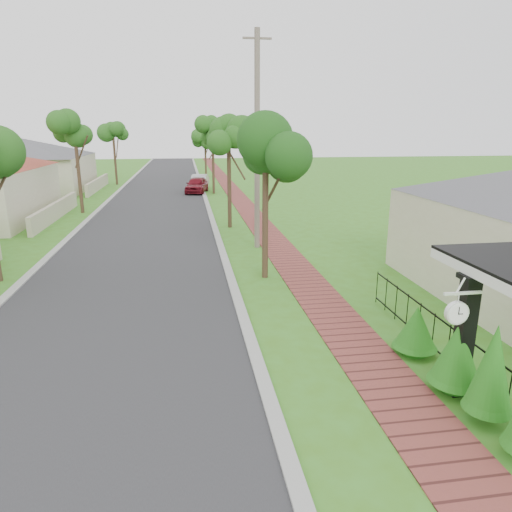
{
  "coord_description": "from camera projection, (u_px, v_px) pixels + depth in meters",
  "views": [
    {
      "loc": [
        -0.81,
        -8.59,
        5.19
      ],
      "look_at": [
        1.2,
        4.55,
        1.5
      ],
      "focal_mm": 32.0,
      "sensor_mm": 36.0,
      "label": 1
    }
  ],
  "objects": [
    {
      "name": "parked_car_red",
      "position": [
        197.0,
        185.0,
        38.68
      ],
      "size": [
        2.33,
        4.15,
        1.33
      ],
      "primitive_type": "imported",
      "rotation": [
        0.0,
        0.0,
        -0.2
      ],
      "color": "maroon",
      "rests_on": "ground"
    },
    {
      "name": "far_house_grey",
      "position": [
        19.0,
        164.0,
        39.26
      ],
      "size": [
        15.56,
        15.56,
        4.6
      ],
      "color": "beige",
      "rests_on": "ground"
    },
    {
      "name": "street_trees",
      "position": [
        156.0,
        139.0,
        33.62
      ],
      "size": [
        10.7,
        37.65,
        5.89
      ],
      "color": "#382619",
      "rests_on": "ground"
    },
    {
      "name": "kerb_right",
      "position": [
        210.0,
        215.0,
        28.83
      ],
      "size": [
        0.3,
        120.0,
        0.1
      ],
      "primitive_type": "cube",
      "color": "#9E9E99",
      "rests_on": "ground"
    },
    {
      "name": "hedge_row",
      "position": [
        466.0,
        363.0,
        8.89
      ],
      "size": [
        0.93,
        4.62,
        2.14
      ],
      "color": "#125C14",
      "rests_on": "ground"
    },
    {
      "name": "near_tree",
      "position": [
        266.0,
        161.0,
        15.51
      ],
      "size": [
        2.05,
        2.05,
        5.25
      ],
      "color": "#382619",
      "rests_on": "ground"
    },
    {
      "name": "road",
      "position": [
        152.0,
        216.0,
        28.3
      ],
      "size": [
        7.0,
        120.0,
        0.02
      ],
      "primitive_type": "cube",
      "color": "#28282B",
      "rests_on": "ground"
    },
    {
      "name": "kerb_left",
      "position": [
        90.0,
        218.0,
        27.77
      ],
      "size": [
        0.3,
        120.0,
        0.1
      ],
      "primitive_type": "cube",
      "color": "#9E9E99",
      "rests_on": "ground"
    },
    {
      "name": "picket_fence",
      "position": [
        449.0,
        344.0,
        10.26
      ],
      "size": [
        0.03,
        8.02,
        1.0
      ],
      "color": "black",
      "rests_on": "ground"
    },
    {
      "name": "ground",
      "position": [
        233.0,
        383.0,
        9.68
      ],
      "size": [
        160.0,
        160.0,
        0.0
      ],
      "primitive_type": "plane",
      "color": "#40761C",
      "rests_on": "ground"
    },
    {
      "name": "utility_pole",
      "position": [
        257.0,
        143.0,
        19.64
      ],
      "size": [
        1.2,
        0.24,
        9.18
      ],
      "color": "#79685E",
      "rests_on": "ground"
    },
    {
      "name": "station_clock",
      "position": [
        457.0,
        311.0,
        8.42
      ],
      "size": [
        0.75,
        0.13,
        0.63
      ],
      "color": "white",
      "rests_on": "ground"
    },
    {
      "name": "parked_car_white",
      "position": [
        199.0,
        182.0,
        41.34
      ],
      "size": [
        1.98,
        4.0,
        1.26
      ],
      "primitive_type": "imported",
      "rotation": [
        0.0,
        0.0,
        -0.18
      ],
      "color": "silver",
      "rests_on": "ground"
    },
    {
      "name": "porch_post",
      "position": [
        464.0,
        341.0,
        9.1
      ],
      "size": [
        0.48,
        0.48,
        2.52
      ],
      "color": "black",
      "rests_on": "ground"
    },
    {
      "name": "sidewalk",
      "position": [
        251.0,
        214.0,
        29.21
      ],
      "size": [
        1.5,
        120.0,
        0.03
      ],
      "primitive_type": "cube",
      "color": "brown",
      "rests_on": "ground"
    }
  ]
}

